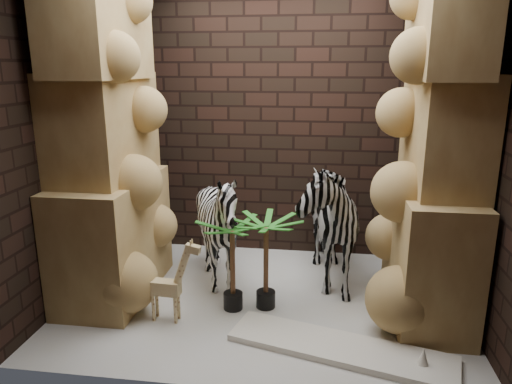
# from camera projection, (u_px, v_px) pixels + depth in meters

# --- Properties ---
(floor) EXTENTS (3.50, 3.50, 0.00)m
(floor) POSITION_uv_depth(u_px,v_px,m) (262.00, 300.00, 4.32)
(floor) COLOR silver
(floor) RESTS_ON ground
(wall_back) EXTENTS (3.50, 0.00, 3.50)m
(wall_back) POSITION_uv_depth(u_px,v_px,m) (277.00, 121.00, 5.13)
(wall_back) COLOR black
(wall_back) RESTS_ON ground
(wall_front) EXTENTS (3.50, 0.00, 3.50)m
(wall_front) POSITION_uv_depth(u_px,v_px,m) (237.00, 169.00, 2.74)
(wall_front) COLOR black
(wall_front) RESTS_ON ground
(wall_left) EXTENTS (0.00, 3.00, 3.00)m
(wall_left) POSITION_uv_depth(u_px,v_px,m) (67.00, 134.00, 4.17)
(wall_left) COLOR black
(wall_left) RESTS_ON ground
(wall_right) EXTENTS (0.00, 3.00, 3.00)m
(wall_right) POSITION_uv_depth(u_px,v_px,m) (484.00, 142.00, 3.70)
(wall_right) COLOR black
(wall_right) RESTS_ON ground
(rock_pillar_left) EXTENTS (0.68, 1.30, 3.00)m
(rock_pillar_left) POSITION_uv_depth(u_px,v_px,m) (105.00, 135.00, 4.12)
(rock_pillar_left) COLOR tan
(rock_pillar_left) RESTS_ON floor
(rock_pillar_right) EXTENTS (0.58, 1.25, 3.00)m
(rock_pillar_right) POSITION_uv_depth(u_px,v_px,m) (440.00, 141.00, 3.75)
(rock_pillar_right) COLOR tan
(rock_pillar_right) RESTS_ON floor
(zebra_right) EXTENTS (0.93, 1.39, 1.52)m
(zebra_right) POSITION_uv_depth(u_px,v_px,m) (320.00, 206.00, 4.57)
(zebra_right) COLOR white
(zebra_right) RESTS_ON floor
(zebra_left) EXTENTS (1.34, 1.47, 1.09)m
(zebra_left) POSITION_uv_depth(u_px,v_px,m) (219.00, 234.00, 4.44)
(zebra_left) COLOR white
(zebra_left) RESTS_ON floor
(giraffe_toy) EXTENTS (0.40, 0.16, 0.76)m
(giraffe_toy) POSITION_uv_depth(u_px,v_px,m) (164.00, 279.00, 3.90)
(giraffe_toy) COLOR beige
(giraffe_toy) RESTS_ON floor
(palm_front) EXTENTS (0.36, 0.36, 0.85)m
(palm_front) POSITION_uv_depth(u_px,v_px,m) (266.00, 263.00, 4.10)
(palm_front) COLOR #186E17
(palm_front) RESTS_ON floor
(palm_back) EXTENTS (0.36, 0.36, 0.83)m
(palm_back) POSITION_uv_depth(u_px,v_px,m) (233.00, 265.00, 4.07)
(palm_back) COLOR #186E17
(palm_back) RESTS_ON floor
(surfboard) EXTENTS (1.74, 0.84, 0.05)m
(surfboard) POSITION_uv_depth(u_px,v_px,m) (340.00, 348.00, 3.55)
(surfboard) COLOR white
(surfboard) RESTS_ON floor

